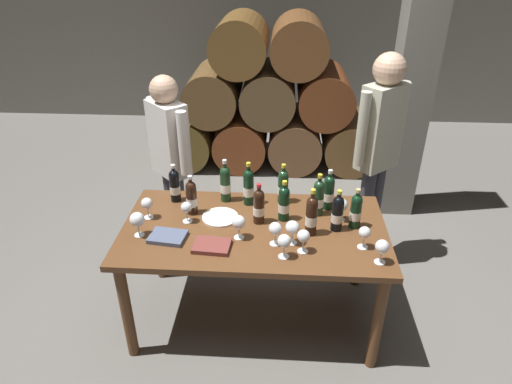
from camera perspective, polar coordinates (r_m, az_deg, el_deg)
name	(u,v)px	position (r m, az deg, el deg)	size (l,w,h in m)	color
ground_plane	(254,314)	(3.39, -0.21, -15.23)	(14.00, 14.00, 0.00)	#66635E
cellar_back_wall	(273,19)	(6.68, 2.22, 21.03)	(10.00, 0.24, 2.80)	slate
barrel_stack	(269,103)	(5.27, 1.60, 11.16)	(2.49, 0.90, 1.69)	brown
stone_pillar	(413,79)	(4.30, 19.29, 13.31)	(0.32, 0.32, 2.60)	slate
dining_table	(254,239)	(2.96, -0.24, -5.99)	(1.70, 0.90, 0.76)	brown
wine_bottle_0	(337,213)	(2.87, 10.28, -2.61)	(0.07, 0.07, 0.28)	black
wine_bottle_1	(175,185)	(3.18, -10.25, 0.85)	(0.07, 0.07, 0.28)	black
wine_bottle_2	(259,206)	(2.89, 0.36, -1.77)	(0.07, 0.07, 0.28)	black
wine_bottle_3	(356,211)	(2.92, 12.52, -2.32)	(0.07, 0.07, 0.28)	black
wine_bottle_4	(249,186)	(3.09, -0.95, 0.71)	(0.07, 0.07, 0.32)	black
wine_bottle_5	(318,197)	(3.00, 7.92, -0.67)	(0.07, 0.07, 0.30)	#19381E
wine_bottle_6	(311,215)	(2.79, 7.04, -2.93)	(0.07, 0.07, 0.32)	black
wine_bottle_7	(284,203)	(2.93, 3.55, -1.40)	(0.07, 0.07, 0.29)	black
wine_bottle_8	(225,183)	(3.14, -3.90, 1.11)	(0.07, 0.07, 0.31)	#19381E
wine_bottle_9	(329,192)	(3.08, 9.19, 0.02)	(0.07, 0.07, 0.29)	black
wine_bottle_10	(191,197)	(3.02, -8.17, -0.66)	(0.07, 0.07, 0.28)	black
wine_bottle_11	(283,186)	(3.12, 3.45, 0.78)	(0.07, 0.07, 0.29)	#19381E
wine_glass_0	(284,242)	(2.60, 3.60, -6.31)	(0.08, 0.08, 0.15)	white
wine_glass_1	(275,229)	(2.70, 2.45, -4.74)	(0.08, 0.08, 0.15)	white
wine_glass_2	(239,223)	(2.75, -2.20, -3.90)	(0.09, 0.09, 0.16)	white
wine_glass_3	(341,205)	(2.97, 10.77, -1.69)	(0.08, 0.08, 0.16)	white
wine_glass_4	(186,208)	(2.94, -8.81, -2.02)	(0.07, 0.07, 0.15)	white
wine_glass_5	(382,247)	(2.65, 15.68, -6.75)	(0.08, 0.08, 0.15)	white
wine_glass_6	(292,228)	(2.71, 4.64, -4.56)	(0.09, 0.09, 0.16)	white
wine_glass_7	(364,233)	(2.74, 13.58, -5.10)	(0.07, 0.07, 0.15)	white
wine_glass_8	(147,204)	(3.03, -13.66, -1.49)	(0.08, 0.08, 0.15)	white
wine_glass_9	(304,237)	(2.65, 6.04, -5.66)	(0.08, 0.08, 0.15)	white
wine_glass_10	(137,220)	(2.86, -14.82, -3.44)	(0.09, 0.09, 0.16)	white
tasting_notebook	(168,237)	(2.85, -11.12, -5.59)	(0.22, 0.16, 0.03)	#4C5670
leather_ledger	(212,246)	(2.73, -5.62, -6.81)	(0.22, 0.16, 0.03)	brown
serving_plate	(220,217)	(3.00, -4.56, -3.21)	(0.24, 0.24, 0.01)	white
sommelier_presenting	(379,144)	(3.50, 15.28, 5.91)	(0.40, 0.35, 1.72)	#383842
taster_seated_left	(170,155)	(3.55, -10.79, 4.64)	(0.37, 0.38, 1.54)	#383842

